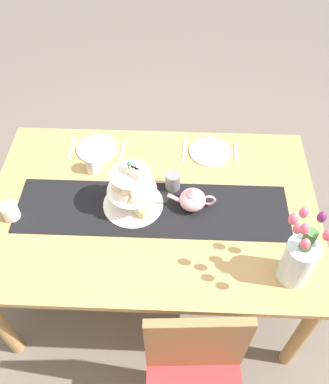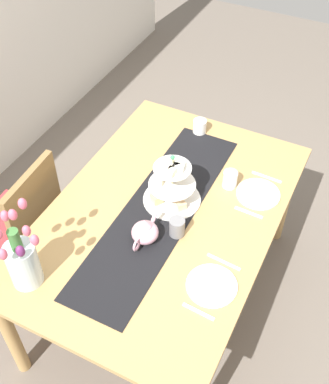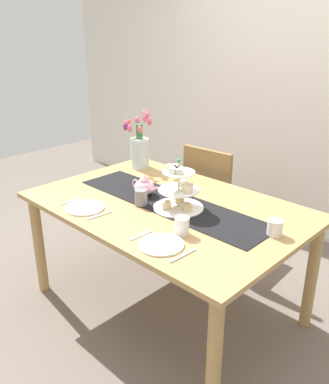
# 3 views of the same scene
# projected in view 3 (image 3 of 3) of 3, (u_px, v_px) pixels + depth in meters

# --- Properties ---
(ground_plane) EXTENTS (8.00, 8.00, 0.00)m
(ground_plane) POSITION_uv_depth(u_px,v_px,m) (166.00, 305.00, 2.76)
(ground_plane) COLOR #6B6056
(room_wall_rear) EXTENTS (6.00, 0.08, 2.60)m
(room_wall_rear) POSITION_uv_depth(u_px,v_px,m) (305.00, 85.00, 3.37)
(room_wall_rear) COLOR silver
(room_wall_rear) RESTS_ON ground_plane
(dining_table) EXTENTS (1.65, 1.10, 0.75)m
(dining_table) POSITION_uv_depth(u_px,v_px,m) (167.00, 217.00, 2.51)
(dining_table) COLOR tan
(dining_table) RESTS_ON ground_plane
(chair_left) EXTENTS (0.44, 0.44, 0.91)m
(chair_left) POSITION_uv_depth(u_px,v_px,m) (214.00, 196.00, 3.23)
(chair_left) COLOR olive
(chair_left) RESTS_ON ground_plane
(table_runner) EXTENTS (1.35, 0.34, 0.00)m
(table_runner) POSITION_uv_depth(u_px,v_px,m) (169.00, 202.00, 2.50)
(table_runner) COLOR black
(table_runner) RESTS_ON dining_table
(tiered_cake_stand) EXTENTS (0.30, 0.30, 0.30)m
(tiered_cake_stand) POSITION_uv_depth(u_px,v_px,m) (178.00, 192.00, 2.38)
(tiered_cake_stand) COLOR beige
(tiered_cake_stand) RESTS_ON table_runner
(teapot) EXTENTS (0.24, 0.13, 0.14)m
(teapot) POSITION_uv_depth(u_px,v_px,m) (144.00, 187.00, 2.59)
(teapot) COLOR #E5A8BC
(teapot) RESTS_ON table_runner
(tulip_vase) EXTENTS (0.24, 0.24, 0.44)m
(tulip_vase) POSITION_uv_depth(u_px,v_px,m) (139.00, 148.00, 3.07)
(tulip_vase) COLOR silver
(tulip_vase) RESTS_ON dining_table
(cream_jug) EXTENTS (0.08, 0.08, 0.08)m
(cream_jug) POSITION_uv_depth(u_px,v_px,m) (275.00, 228.00, 2.09)
(cream_jug) COLOR white
(cream_jug) RESTS_ON dining_table
(dinner_plate_left) EXTENTS (0.23, 0.23, 0.01)m
(dinner_plate_left) POSITION_uv_depth(u_px,v_px,m) (85.00, 208.00, 2.41)
(dinner_plate_left) COLOR white
(dinner_plate_left) RESTS_ON dining_table
(fork_left) EXTENTS (0.03, 0.15, 0.01)m
(fork_left) POSITION_uv_depth(u_px,v_px,m) (71.00, 201.00, 2.51)
(fork_left) COLOR silver
(fork_left) RESTS_ON dining_table
(knife_left) EXTENTS (0.03, 0.17, 0.01)m
(knife_left) POSITION_uv_depth(u_px,v_px,m) (100.00, 215.00, 2.32)
(knife_left) COLOR silver
(knife_left) RESTS_ON dining_table
(dinner_plate_right) EXTENTS (0.23, 0.23, 0.01)m
(dinner_plate_right) POSITION_uv_depth(u_px,v_px,m) (161.00, 245.00, 2.00)
(dinner_plate_right) COLOR white
(dinner_plate_right) RESTS_ON dining_table
(fork_right) EXTENTS (0.02, 0.15, 0.01)m
(fork_right) POSITION_uv_depth(u_px,v_px,m) (141.00, 235.00, 2.10)
(fork_right) COLOR silver
(fork_right) RESTS_ON dining_table
(knife_right) EXTENTS (0.02, 0.17, 0.01)m
(knife_right) POSITION_uv_depth(u_px,v_px,m) (183.00, 256.00, 1.91)
(knife_right) COLOR silver
(knife_right) RESTS_ON dining_table
(mug_grey) EXTENTS (0.08, 0.08, 0.09)m
(mug_grey) POSITION_uv_depth(u_px,v_px,m) (141.00, 197.00, 2.44)
(mug_grey) COLOR slate
(mug_grey) RESTS_ON table_runner
(mug_white_text) EXTENTS (0.08, 0.08, 0.09)m
(mug_white_text) POSITION_uv_depth(u_px,v_px,m) (182.00, 226.00, 2.10)
(mug_white_text) COLOR white
(mug_white_text) RESTS_ON dining_table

